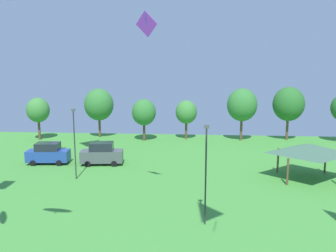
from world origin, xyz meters
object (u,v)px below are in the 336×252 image
at_px(treeline_tree_0, 38,110).
at_px(treeline_tree_3, 186,112).
at_px(parked_car_second_from_left, 102,154).
at_px(treeline_tree_4, 242,105).
at_px(light_post_1, 75,140).
at_px(treeline_tree_1, 99,105).
at_px(kite_flying_1, 146,24).
at_px(light_post_0, 206,170).
at_px(treeline_tree_2, 144,112).
at_px(park_pavilion, 309,149).
at_px(treeline_tree_5, 289,104).
at_px(parked_car_leftmost, 48,153).

xyz_separation_m(treeline_tree_0, treeline_tree_3, (22.01, 2.09, -0.35)).
distance_m(parked_car_second_from_left, treeline_tree_0, 18.22).
relative_size(parked_car_second_from_left, treeline_tree_4, 0.63).
bearing_deg(treeline_tree_3, light_post_1, -117.69).
bearing_deg(parked_car_second_from_left, treeline_tree_0, 129.39).
bearing_deg(treeline_tree_1, treeline_tree_4, -2.41).
bearing_deg(kite_flying_1, light_post_0, -32.55).
height_order(light_post_0, light_post_1, light_post_0).
distance_m(kite_flying_1, treeline_tree_3, 28.21).
xyz_separation_m(treeline_tree_1, treeline_tree_2, (7.30, -2.25, -0.82)).
relative_size(kite_flying_1, treeline_tree_3, 0.32).
xyz_separation_m(light_post_0, treeline_tree_0, (-24.03, 26.99, 0.44)).
xyz_separation_m(kite_flying_1, light_post_0, (4.42, -2.82, -10.13)).
xyz_separation_m(park_pavilion, treeline_tree_5, (2.70, 18.71, 2.30)).
relative_size(kite_flying_1, treeline_tree_0, 0.29).
bearing_deg(parked_car_leftmost, light_post_1, -50.37).
bearing_deg(treeline_tree_3, light_post_0, -86.02).
xyz_separation_m(treeline_tree_3, treeline_tree_5, (15.11, 0.54, 1.29)).
distance_m(parked_car_second_from_left, treeline_tree_4, 22.84).
distance_m(park_pavilion, light_post_0, 15.09).
bearing_deg(parked_car_second_from_left, treeline_tree_1, 99.53).
relative_size(light_post_0, treeline_tree_0, 1.14).
bearing_deg(treeline_tree_4, light_post_0, -102.12).
xyz_separation_m(parked_car_second_from_left, treeline_tree_0, (-12.82, 12.54, 3.20)).
relative_size(treeline_tree_1, treeline_tree_3, 1.28).
distance_m(parked_car_second_from_left, treeline_tree_3, 17.51).
distance_m(treeline_tree_2, treeline_tree_4, 14.47).
distance_m(light_post_1, treeline_tree_1, 20.67).
relative_size(parked_car_leftmost, light_post_1, 0.69).
bearing_deg(kite_flying_1, treeline_tree_0, 129.06).
distance_m(treeline_tree_3, treeline_tree_4, 8.28).
bearing_deg(treeline_tree_4, treeline_tree_0, -176.74).
bearing_deg(light_post_0, treeline_tree_2, 106.69).
height_order(parked_car_leftmost, parked_car_second_from_left, parked_car_second_from_left).
bearing_deg(park_pavilion, treeline_tree_4, 103.34).
relative_size(parked_car_second_from_left, light_post_1, 0.69).
bearing_deg(light_post_0, kite_flying_1, 147.45).
bearing_deg(treeline_tree_5, treeline_tree_2, -173.97).
bearing_deg(parked_car_leftmost, treeline_tree_5, 22.26).
height_order(park_pavilion, treeline_tree_3, treeline_tree_3).
bearing_deg(treeline_tree_3, treeline_tree_1, 177.70).
bearing_deg(treeline_tree_1, parked_car_leftmost, -97.10).
distance_m(parked_car_second_from_left, light_post_1, 6.01).
xyz_separation_m(kite_flying_1, parked_car_second_from_left, (-6.79, 11.62, -12.89)).
height_order(parked_car_leftmost, park_pavilion, park_pavilion).
distance_m(kite_flying_1, treeline_tree_4, 29.33).
xyz_separation_m(kite_flying_1, light_post_1, (-8.03, 6.38, -10.22)).
bearing_deg(treeline_tree_5, parked_car_second_from_left, -148.02).
distance_m(park_pavilion, treeline_tree_0, 38.01).
bearing_deg(treeline_tree_5, treeline_tree_3, -177.96).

